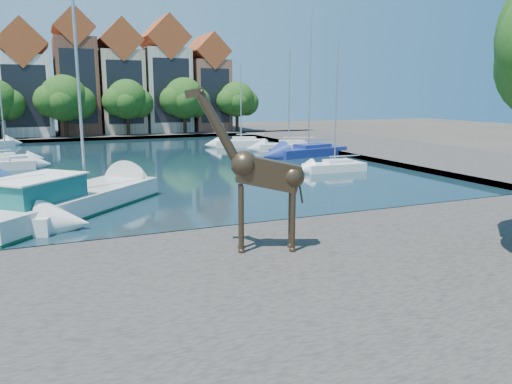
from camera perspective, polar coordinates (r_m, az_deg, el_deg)
ground at (r=22.43m, az=1.32°, el=-4.56°), size 160.00×160.00×0.00m
water_basin at (r=44.95m, az=-11.49°, el=3.24°), size 38.00×50.00×0.08m
near_quay at (r=16.56m, az=11.56°, el=-9.69°), size 50.00×14.00×0.50m
far_quay at (r=76.38m, az=-16.49°, el=6.35°), size 60.00×16.00×0.50m
right_quay at (r=55.60m, az=14.68°, el=4.80°), size 14.00×52.00×0.50m
townhouse_west_inner at (r=75.65m, az=-24.85°, el=11.14°), size 6.43×9.18×15.15m
townhouse_center at (r=75.82m, az=-19.90°, el=12.27°), size 5.44×9.18×16.93m
townhouse_east_inner at (r=76.43m, az=-15.28°, el=12.04°), size 5.94×9.18×15.79m
townhouse_east_mid at (r=77.64m, az=-10.44°, el=12.50°), size 6.43×9.18×16.65m
townhouse_east_end at (r=79.33m, az=-5.73°, el=11.88°), size 5.44×9.18×14.43m
far_tree_mid_west at (r=70.20m, az=-21.00°, el=9.82°), size 7.80×6.00×8.00m
far_tree_mid_east at (r=71.00m, az=-14.45°, el=10.07°), size 7.02×5.40×7.52m
far_tree_east at (r=72.68m, az=-8.11°, el=10.41°), size 7.54×5.80×7.84m
far_tree_far_east at (r=75.17m, az=-2.13°, el=10.41°), size 6.76×5.20×7.36m
giraffe_statue at (r=17.59m, az=0.39°, el=2.23°), size 3.96×1.70×5.79m
motorsailer at (r=26.83m, az=-21.25°, el=-0.69°), size 10.42×10.64×10.99m
sailboat_left_d at (r=48.90m, az=-26.64°, el=3.54°), size 4.60×2.47×8.44m
sailboat_right_a at (r=39.71m, az=8.96°, el=3.11°), size 4.95×1.92×10.16m
sailboat_right_b at (r=49.35m, az=6.04°, el=4.87°), size 8.16×4.26×13.64m
sailboat_right_c at (r=53.16m, az=3.75°, el=5.34°), size 6.63×4.23×10.36m
sailboat_right_d at (r=57.52m, az=-1.72°, el=5.79°), size 6.17×3.26×9.20m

